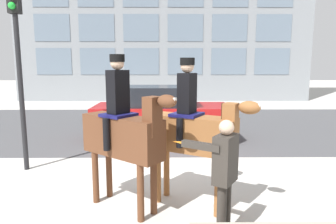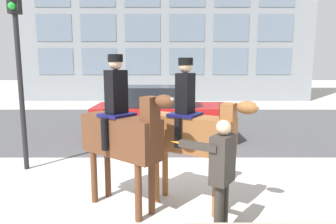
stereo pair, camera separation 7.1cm
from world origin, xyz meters
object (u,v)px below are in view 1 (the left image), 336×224
(mounted_horse_lead, at_px, (124,132))
(street_car_near_lane, at_px, (161,112))
(pedestrian_bystander, at_px, (224,171))
(mounted_horse_companion, at_px, (193,130))
(traffic_light, at_px, (17,46))

(mounted_horse_lead, distance_m, street_car_near_lane, 4.78)
(street_car_near_lane, bearing_deg, pedestrian_bystander, -80.91)
(mounted_horse_companion, height_order, street_car_near_lane, mounted_horse_companion)
(mounted_horse_companion, distance_m, pedestrian_bystander, 1.15)
(mounted_horse_lead, relative_size, street_car_near_lane, 0.60)
(street_car_near_lane, bearing_deg, mounted_horse_lead, -96.62)
(pedestrian_bystander, bearing_deg, mounted_horse_companion, -39.72)
(mounted_horse_companion, bearing_deg, pedestrian_bystander, -43.92)
(traffic_light, bearing_deg, pedestrian_bystander, -35.64)
(mounted_horse_companion, bearing_deg, street_car_near_lane, 126.04)
(mounted_horse_companion, bearing_deg, mounted_horse_lead, -146.34)
(pedestrian_bystander, distance_m, street_car_near_lane, 5.76)
(street_car_near_lane, xyz_separation_m, traffic_light, (-3.10, -2.82, 1.92))
(pedestrian_bystander, xyz_separation_m, street_car_near_lane, (-0.91, 5.69, -0.11))
(mounted_horse_companion, relative_size, street_car_near_lane, 0.58)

